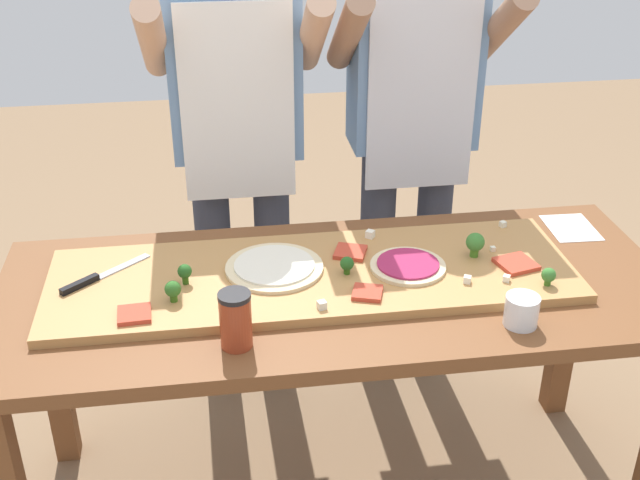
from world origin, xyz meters
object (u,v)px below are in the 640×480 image
cook_left (237,124)px  pizza_slice_center (367,293)px  pizza_slice_far_left (134,314)px  cheese_crumble_f (506,278)px  chefs_knife (94,278)px  flour_cup (521,312)px  cook_right (413,115)px  pizza_whole_white_garlic (274,267)px  pizza_slice_near_right (350,252)px  cheese_crumble_e (467,279)px  cheese_crumble_d (503,224)px  broccoli_floret_back_right (173,290)px  broccoli_floret_center_right (475,243)px  cheese_crumble_a (493,249)px  sauce_jar (236,320)px  broccoli_floret_back_mid (347,264)px  recipe_note (571,228)px  cheese_crumble_c (322,305)px  cheese_crumble_b (370,234)px  prep_table (336,316)px  broccoli_floret_front_mid (549,276)px  pizza_slice_near_left (516,264)px  broccoli_floret_back_left (185,272)px  pizza_whole_beet_magenta (408,266)px

cook_left → pizza_slice_center: bearing=-68.9°
pizza_slice_far_left → cheese_crumble_f: cheese_crumble_f is taller
chefs_knife → pizza_slice_center: 0.71m
pizza_slice_far_left → flour_cup: bearing=-8.0°
cook_right → cheese_crumble_f: bearing=-83.3°
pizza_whole_white_garlic → pizza_slice_near_right: size_ratio=3.17×
cheese_crumble_e → cheese_crumble_d: bearing=55.5°
broccoli_floret_back_right → cook_left: 0.73m
broccoli_floret_back_right → broccoli_floret_center_right: broccoli_floret_center_right is taller
cheese_crumble_a → sauce_jar: bearing=-156.8°
broccoli_floret_back_mid → recipe_note: (0.72, 0.21, -0.05)m
pizza_slice_center → cheese_crumble_c: cheese_crumble_c is taller
cheese_crumble_b → prep_table: bearing=-123.0°
pizza_whole_white_garlic → broccoli_floret_front_mid: bearing=-14.7°
pizza_slice_near_left → broccoli_floret_back_mid: broccoli_floret_back_mid is taller
cheese_crumble_e → prep_table: bearing=166.1°
broccoli_floret_back_mid → cook_right: size_ratio=0.03×
cheese_crumble_e → recipe_note: cheese_crumble_e is taller
recipe_note → cheese_crumble_d: bearing=-177.6°
sauce_jar → cheese_crumble_e: bearing=14.5°
broccoli_floret_front_mid → cheese_crumble_b: size_ratio=2.23×
cheese_crumble_f → flour_cup: flour_cup is taller
pizza_slice_far_left → pizza_slice_near_right: bearing=22.0°
pizza_slice_near_left → cheese_crumble_f: bearing=-126.3°
cheese_crumble_b → cheese_crumble_f: size_ratio=1.29×
cheese_crumble_d → cheese_crumble_e: bearing=-124.5°
flour_cup → sauce_jar: (-0.69, 0.01, 0.04)m
cheese_crumble_a → pizza_slice_center: bearing=-155.7°
pizza_slice_far_left → cheese_crumble_a: (0.96, 0.19, 0.00)m
pizza_whole_white_garlic → cheese_crumble_d: size_ratio=15.56×
broccoli_floret_center_right → cheese_crumble_c: bearing=-156.1°
pizza_slice_far_left → broccoli_floret_front_mid: 1.04m
pizza_slice_far_left → sauce_jar: sauce_jar is taller
chefs_knife → broccoli_floret_front_mid: size_ratio=4.53×
broccoli_floret_front_mid → cook_left: bearing=135.2°
pizza_slice_near_left → cook_left: cook_left is taller
broccoli_floret_front_mid → broccoli_floret_center_right: size_ratio=0.70×
cheese_crumble_e → broccoli_floret_back_left: bearing=172.1°
chefs_knife → cheese_crumble_a: (1.08, 0.00, 0.00)m
broccoli_floret_back_right → cheese_crumble_c: 0.37m
broccoli_floret_front_mid → sauce_jar: (-0.80, -0.12, 0.02)m
pizza_slice_far_left → broccoli_floret_front_mid: bearing=-0.2°
pizza_whole_beet_magenta → sauce_jar: sauce_jar is taller
pizza_slice_center → broccoli_floret_back_left: 0.47m
recipe_note → cook_right: cook_right is taller
broccoli_floret_back_left → pizza_whole_white_garlic: bearing=9.7°
prep_table → pizza_slice_near_right: (0.06, 0.11, 0.13)m
broccoli_floret_back_mid → flour_cup: 0.46m
prep_table → sauce_jar: (-0.27, -0.24, 0.17)m
broccoli_floret_back_mid → recipe_note: size_ratio=0.28×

